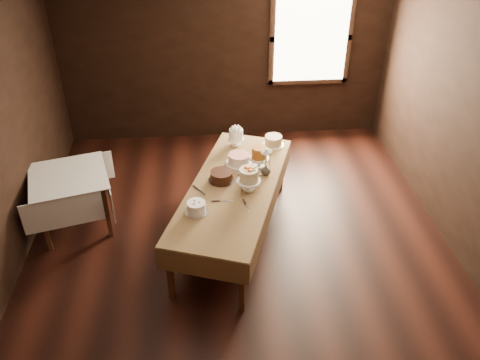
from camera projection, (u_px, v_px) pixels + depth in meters
The scene contains 21 objects.
floor at pixel (241, 257), 5.71m from camera, with size 5.00×6.00×0.01m, color black.
ceiling at pixel (242, 12), 4.15m from camera, with size 5.00×6.00×0.01m, color beige.
wall_back at pixel (225, 53), 7.41m from camera, with size 5.00×0.02×2.80m, color black.
wall_right at pixel (480, 144), 5.10m from camera, with size 0.02×6.00×2.80m, color black.
window at pixel (311, 39), 7.34m from camera, with size 1.10×0.05×1.30m, color #FFEABF.
display_table at pixel (233, 190), 5.65m from camera, with size 1.67×2.58×0.74m.
side_table at pixel (69, 182), 5.84m from camera, with size 1.09×1.09×0.75m.
cake_meringue at pixel (236, 138), 6.35m from camera, with size 0.24×0.24×0.23m.
cake_speckled at pixel (273, 141), 6.36m from camera, with size 0.28×0.28×0.13m.
cake_lattice at pixel (239, 160), 5.98m from camera, with size 0.33×0.33×0.12m.
cake_caramel at pixel (259, 158), 5.90m from camera, with size 0.24×0.24×0.28m.
cake_chocolate at pixel (222, 177), 5.67m from camera, with size 0.35×0.35×0.12m.
cake_flowers at pixel (249, 180), 5.49m from camera, with size 0.30×0.30×0.28m.
cake_swirl at pixel (196, 208), 5.17m from camera, with size 0.26×0.26×0.13m.
cake_server_a at pixel (227, 201), 5.37m from camera, with size 0.24×0.03×0.01m, color silver.
cake_server_b at pixel (248, 208), 5.26m from camera, with size 0.24×0.03×0.01m, color silver.
cake_server_c at pixel (238, 171), 5.87m from camera, with size 0.24×0.03×0.01m, color silver.
cake_server_d at pixel (263, 174), 5.81m from camera, with size 0.24×0.03×0.01m, color silver.
cake_server_e at pixel (201, 192), 5.51m from camera, with size 0.24×0.03×0.01m, color silver.
flower_vase at pixel (266, 170), 5.79m from camera, with size 0.12×0.12×0.12m, color #2D2823.
flower_bouquet at pixel (266, 157), 5.68m from camera, with size 0.14×0.14×0.20m, color white, non-canonical shape.
Camera 1 is at (-0.37, -4.22, 3.94)m, focal length 36.68 mm.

